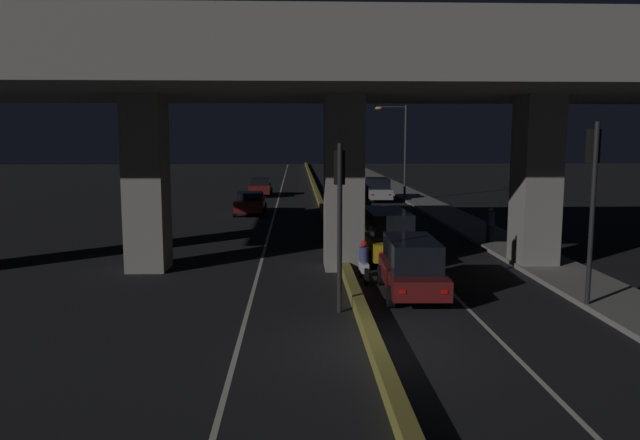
% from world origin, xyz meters
% --- Properties ---
extents(ground_plane, '(200.00, 200.00, 0.00)m').
position_xyz_m(ground_plane, '(0.00, 0.00, 0.00)').
color(ground_plane, black).
extents(lane_line_left_inner, '(0.12, 126.00, 0.00)m').
position_xyz_m(lane_line_left_inner, '(-3.18, 35.00, 0.00)').
color(lane_line_left_inner, beige).
rests_on(lane_line_left_inner, ground_plane).
extents(lane_line_right_inner, '(0.12, 126.00, 0.00)m').
position_xyz_m(lane_line_right_inner, '(3.18, 35.00, 0.00)').
color(lane_line_right_inner, beige).
rests_on(lane_line_right_inner, ground_plane).
extents(median_divider, '(0.34, 126.00, 0.38)m').
position_xyz_m(median_divider, '(0.00, 35.00, 0.19)').
color(median_divider, olive).
rests_on(median_divider, ground_plane).
extents(sidewalk_right, '(2.53, 126.00, 0.17)m').
position_xyz_m(sidewalk_right, '(7.76, 28.00, 0.08)').
color(sidewalk_right, gray).
rests_on(sidewalk_right, ground_plane).
extents(elevated_overpass, '(34.18, 11.71, 9.46)m').
position_xyz_m(elevated_overpass, '(-0.26, 9.14, 7.23)').
color(elevated_overpass, gray).
rests_on(elevated_overpass, ground_plane).
extents(traffic_light_left_of_median, '(0.30, 0.49, 4.77)m').
position_xyz_m(traffic_light_left_of_median, '(-0.57, 3.18, 3.26)').
color(traffic_light_left_of_median, black).
rests_on(traffic_light_left_of_median, ground_plane).
extents(traffic_light_right_of_median, '(0.30, 0.49, 5.36)m').
position_xyz_m(traffic_light_right_of_median, '(6.60, 3.17, 3.65)').
color(traffic_light_right_of_median, black).
rests_on(traffic_light_right_of_median, ground_plane).
extents(street_lamp, '(2.50, 0.32, 7.37)m').
position_xyz_m(street_lamp, '(6.38, 34.41, 4.42)').
color(street_lamp, '#2D2D30').
rests_on(street_lamp, ground_plane).
extents(car_dark_red_lead, '(1.95, 4.36, 1.78)m').
position_xyz_m(car_dark_red_lead, '(1.83, 4.91, 0.95)').
color(car_dark_red_lead, '#591414').
rests_on(car_dark_red_lead, ground_plane).
extents(car_taxi_yellow_second, '(2.03, 4.80, 1.98)m').
position_xyz_m(car_taxi_yellow_second, '(1.90, 10.66, 1.04)').
color(car_taxi_yellow_second, gold).
rests_on(car_taxi_yellow_second, ground_plane).
extents(car_dark_green_third, '(1.85, 4.34, 1.43)m').
position_xyz_m(car_dark_green_third, '(1.82, 16.94, 0.76)').
color(car_dark_green_third, black).
rests_on(car_dark_green_third, ground_plane).
extents(car_dark_green_fourth, '(2.15, 4.86, 1.93)m').
position_xyz_m(car_dark_green_fourth, '(1.93, 25.50, 1.02)').
color(car_dark_green_fourth, black).
rests_on(car_dark_green_fourth, ground_plane).
extents(car_silver_fifth, '(2.02, 4.17, 1.77)m').
position_xyz_m(car_silver_fifth, '(4.54, 33.74, 0.93)').
color(car_silver_fifth, gray).
rests_on(car_silver_fifth, ground_plane).
extents(car_dark_red_sixth, '(2.12, 4.48, 1.38)m').
position_xyz_m(car_dark_red_sixth, '(1.76, 40.65, 0.71)').
color(car_dark_red_sixth, '#591414').
rests_on(car_dark_red_sixth, ground_plane).
extents(car_dark_red_lead_oncoming, '(2.02, 4.19, 1.41)m').
position_xyz_m(car_dark_red_lead_oncoming, '(-4.71, 25.76, 0.74)').
color(car_dark_red_lead_oncoming, '#591414').
rests_on(car_dark_red_lead_oncoming, ground_plane).
extents(car_dark_red_second_oncoming, '(1.90, 3.98, 1.48)m').
position_xyz_m(car_dark_red_second_oncoming, '(-4.74, 38.06, 0.77)').
color(car_dark_red_second_oncoming, '#591414').
rests_on(car_dark_red_second_oncoming, ground_plane).
extents(motorcycle_white_filtering_near, '(0.33, 1.75, 1.42)m').
position_xyz_m(motorcycle_white_filtering_near, '(0.55, 6.88, 0.61)').
color(motorcycle_white_filtering_near, black).
rests_on(motorcycle_white_filtering_near, ground_plane).
extents(motorcycle_black_filtering_mid, '(0.34, 1.72, 1.35)m').
position_xyz_m(motorcycle_black_filtering_mid, '(0.60, 12.77, 0.58)').
color(motorcycle_black_filtering_mid, black).
rests_on(motorcycle_black_filtering_mid, ground_plane).
extents(motorcycle_blue_filtering_far, '(0.33, 1.87, 1.46)m').
position_xyz_m(motorcycle_blue_filtering_far, '(0.87, 21.48, 0.62)').
color(motorcycle_blue_filtering_far, black).
rests_on(motorcycle_blue_filtering_far, ground_plane).
extents(pedestrian_on_sidewalk, '(0.38, 0.38, 1.59)m').
position_xyz_m(pedestrian_on_sidewalk, '(7.11, 13.82, 0.95)').
color(pedestrian_on_sidewalk, black).
rests_on(pedestrian_on_sidewalk, sidewalk_right).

